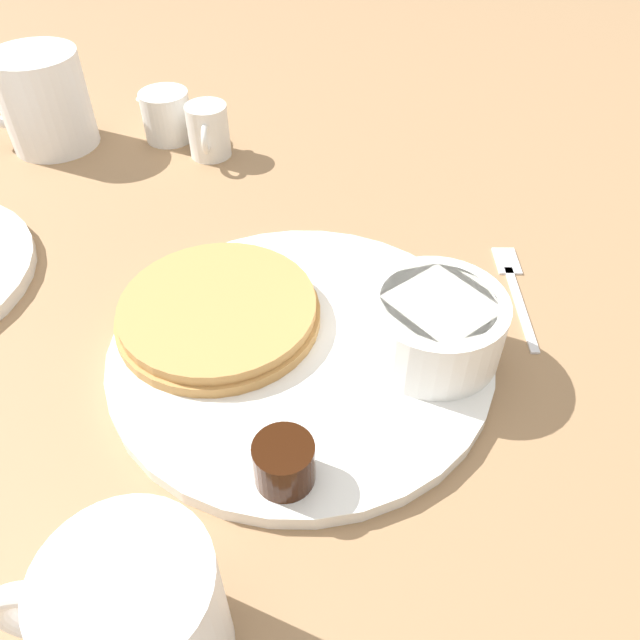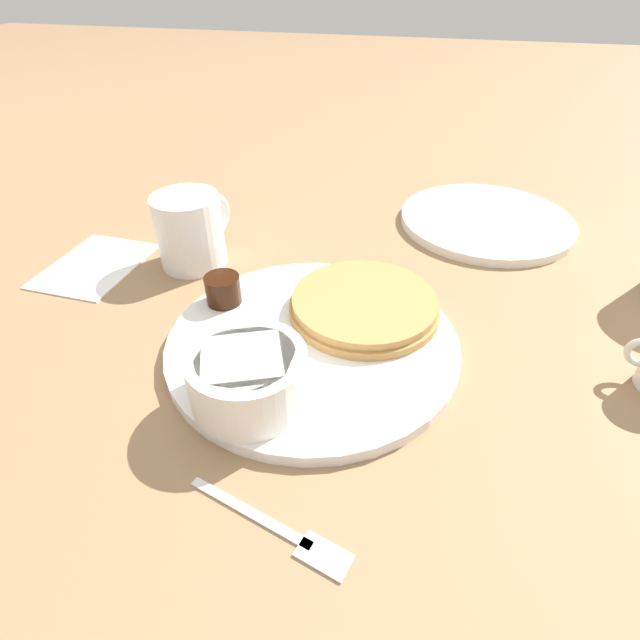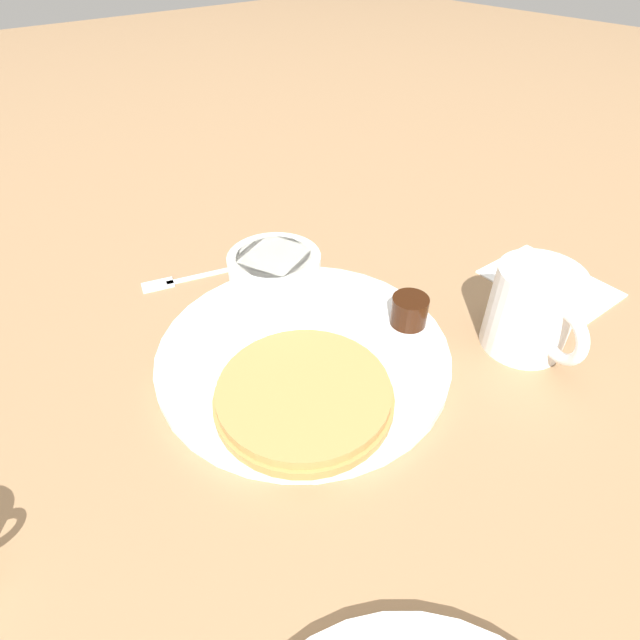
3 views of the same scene
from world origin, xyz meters
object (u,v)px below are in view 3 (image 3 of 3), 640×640
plate (304,352)px  coffee_mug (532,311)px  bowl (275,273)px  fork (185,278)px

plate → coffee_mug: (-0.13, -0.18, 0.04)m
bowl → coffee_mug: bearing=-145.4°
plate → bowl: 0.10m
bowl → plate: bearing=160.3°
coffee_mug → plate: bearing=55.0°
plate → coffee_mug: 0.22m
coffee_mug → fork: (0.32, 0.21, -0.04)m
plate → coffee_mug: size_ratio=2.61×
coffee_mug → fork: size_ratio=0.83×
coffee_mug → bowl: bearing=34.6°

